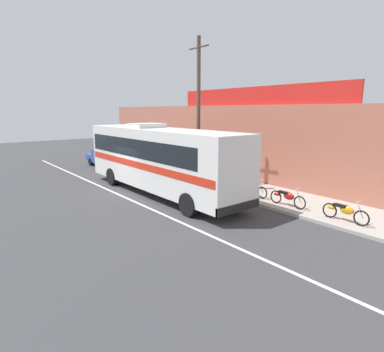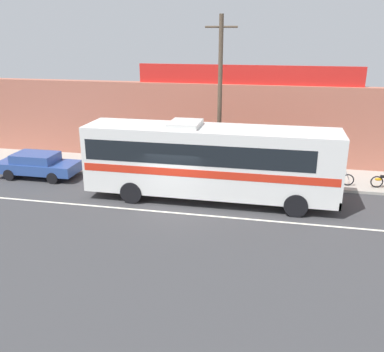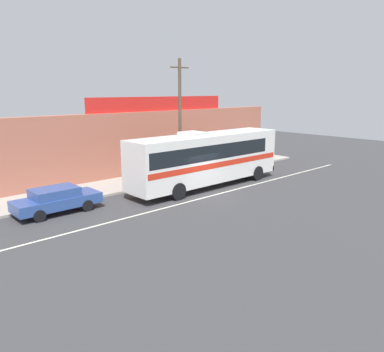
{
  "view_description": "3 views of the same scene",
  "coord_description": "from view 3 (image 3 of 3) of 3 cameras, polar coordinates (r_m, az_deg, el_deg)",
  "views": [
    {
      "loc": [
        15.92,
        -8.23,
        4.52
      ],
      "look_at": [
        3.17,
        2.05,
        1.12
      ],
      "focal_mm": 29.9,
      "sensor_mm": 36.0,
      "label": 1
    },
    {
      "loc": [
        4.6,
        -17.59,
        7.67
      ],
      "look_at": [
        0.59,
        1.49,
        1.0
      ],
      "focal_mm": 39.42,
      "sensor_mm": 36.0,
      "label": 2
    },
    {
      "loc": [
        -16.19,
        -16.72,
        6.39
      ],
      "look_at": [
        -0.14,
        0.75,
        1.03
      ],
      "focal_mm": 35.64,
      "sensor_mm": 36.0,
      "label": 3
    }
  ],
  "objects": [
    {
      "name": "pedestrian_far_left",
      "position": [
        36.52,
        10.68,
        4.2
      ],
      "size": [
        0.3,
        0.48,
        1.68
      ],
      "color": "black",
      "rests_on": "sidewalk_slab"
    },
    {
      "name": "motorcycle_red",
      "position": [
        30.66,
        3.28,
        1.75
      ],
      "size": [
        1.85,
        0.56,
        0.94
      ],
      "color": "black",
      "rests_on": "sidewalk_slab"
    },
    {
      "name": "intercity_bus",
      "position": [
        25.43,
        2.12,
        2.93
      ],
      "size": [
        11.81,
        2.6,
        3.78
      ],
      "color": "white",
      "rests_on": "ground_plane"
    },
    {
      "name": "parked_car",
      "position": [
        21.45,
        -19.6,
        -3.32
      ],
      "size": [
        4.46,
        1.84,
        1.37
      ],
      "color": "#2D4C93",
      "rests_on": "ground_plane"
    },
    {
      "name": "motorcycle_blue",
      "position": [
        34.18,
        9.07,
        2.76
      ],
      "size": [
        1.89,
        0.56,
        0.94
      ],
      "color": "black",
      "rests_on": "sidewalk_slab"
    },
    {
      "name": "pedestrian_by_curb",
      "position": [
        30.91,
        0.15,
        2.98
      ],
      "size": [
        0.3,
        0.48,
        1.74
      ],
      "color": "black",
      "rests_on": "sidewalk_slab"
    },
    {
      "name": "ground_plane",
      "position": [
        24.14,
        1.44,
        -2.63
      ],
      "size": [
        70.0,
        70.0,
        0.0
      ],
      "primitive_type": "plane",
      "color": "#3A3A3D"
    },
    {
      "name": "road_center_stripe",
      "position": [
        23.59,
        2.79,
        -3.0
      ],
      "size": [
        30.0,
        0.14,
        0.01
      ],
      "primitive_type": "cube",
      "color": "silver",
      "rests_on": "ground_plane"
    },
    {
      "name": "utility_pole",
      "position": [
        27.22,
        -1.81,
        8.66
      ],
      "size": [
        1.6,
        0.22,
        8.38
      ],
      "color": "brown",
      "rests_on": "sidewalk_slab"
    },
    {
      "name": "storefront_facade",
      "position": [
        29.28,
        -8.6,
        4.75
      ],
      "size": [
        30.0,
        0.7,
        4.8
      ],
      "primitive_type": "cube",
      "color": "#B26651",
      "rests_on": "ground_plane"
    },
    {
      "name": "sidewalk_slab",
      "position": [
        27.97,
        -5.97,
        -0.4
      ],
      "size": [
        30.0,
        3.6,
        0.14
      ],
      "primitive_type": "cube",
      "color": "#A8A399",
      "rests_on": "ground_plane"
    },
    {
      "name": "storefront_billboard",
      "position": [
        30.56,
        -4.67,
        10.73
      ],
      "size": [
        12.94,
        0.12,
        1.1
      ],
      "primitive_type": "cube",
      "color": "red",
      "rests_on": "storefront_facade"
    },
    {
      "name": "motorcycle_green",
      "position": [
        32.16,
        6.08,
        2.22
      ],
      "size": [
        1.91,
        0.56,
        0.94
      ],
      "color": "black",
      "rests_on": "sidewalk_slab"
    }
  ]
}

